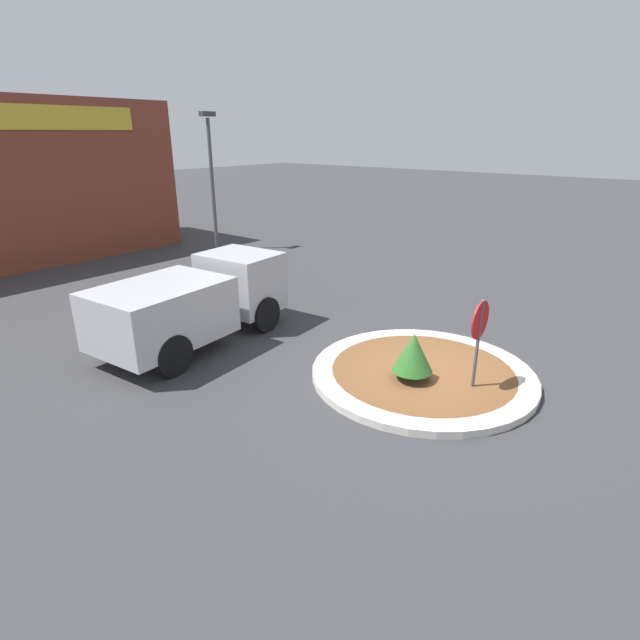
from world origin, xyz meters
TOP-DOWN VIEW (x-y plane):
  - ground_plane at (0.00, 0.00)m, footprint 120.00×120.00m
  - traffic_island at (0.00, 0.00)m, footprint 4.99×4.99m
  - stop_sign at (-0.01, -1.18)m, footprint 0.81×0.07m
  - island_shrub at (-0.54, -0.02)m, footprint 0.87×0.87m
  - utility_truck at (-1.95, 5.55)m, footprint 5.38×2.60m
  - light_pole at (5.64, 13.78)m, footprint 0.70×0.30m

SIDE VIEW (x-z plane):
  - ground_plane at x=0.00m, z-range 0.00..0.00m
  - traffic_island at x=0.00m, z-range 0.00..0.17m
  - island_shrub at x=-0.54m, z-range 0.27..1.33m
  - utility_truck at x=-1.95m, z-range 0.11..2.16m
  - stop_sign at x=-0.01m, z-range 0.40..2.48m
  - light_pole at x=5.64m, z-range 0.55..6.58m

